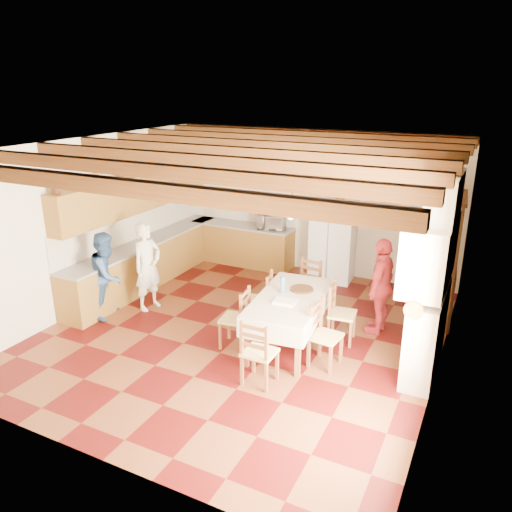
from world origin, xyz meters
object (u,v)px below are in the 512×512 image
(chair_left_near, at_px, (235,317))
(person_man, at_px, (148,267))
(dining_table, at_px, (290,302))
(microwave, at_px, (272,221))
(chair_end_far, at_px, (306,287))
(hutch, at_px, (443,259))
(chair_end_near, at_px, (260,351))
(person_woman_blue, at_px, (108,275))
(chair_right_near, at_px, (326,335))
(refrigerator, at_px, (333,240))
(person_woman_red, at_px, (381,286))
(chair_right_far, at_px, (342,313))
(chair_left_far, at_px, (259,299))

(chair_left_near, relative_size, person_man, 0.60)
(dining_table, distance_m, microwave, 3.41)
(chair_end_far, bearing_deg, chair_left_near, -100.44)
(chair_left_near, bearing_deg, hutch, 124.35)
(chair_end_near, height_order, person_woman_blue, person_woman_blue)
(dining_table, height_order, chair_right_near, chair_right_near)
(chair_right_near, relative_size, chair_end_far, 1.00)
(refrigerator, height_order, chair_right_near, refrigerator)
(person_woman_red, bearing_deg, chair_left_near, -46.37)
(chair_right_near, bearing_deg, person_woman_red, -10.74)
(chair_end_near, distance_m, chair_end_far, 2.33)
(chair_right_near, height_order, chair_right_far, same)
(hutch, bearing_deg, chair_end_near, -125.40)
(refrigerator, relative_size, chair_end_near, 1.76)
(chair_right_far, relative_size, person_man, 0.60)
(person_woman_blue, bearing_deg, person_woman_red, -87.32)
(person_woman_blue, relative_size, person_woman_red, 0.95)
(chair_end_near, bearing_deg, microwave, -66.42)
(dining_table, distance_m, chair_left_near, 0.87)
(chair_right_near, distance_m, chair_end_far, 1.74)
(chair_right_near, height_order, person_woman_blue, person_woman_blue)
(chair_right_far, relative_size, chair_end_near, 1.00)
(dining_table, relative_size, chair_right_near, 2.02)
(chair_end_near, xyz_separation_m, microwave, (-1.71, 4.10, 0.58))
(hutch, xyz_separation_m, chair_left_near, (-2.66, -2.39, -0.60))
(chair_left_near, distance_m, chair_end_near, 1.08)
(microwave, bearing_deg, hutch, -32.52)
(chair_right_far, distance_m, person_woman_blue, 4.01)
(hutch, bearing_deg, person_woman_blue, -159.40)
(chair_left_far, relative_size, chair_right_near, 1.00)
(dining_table, bearing_deg, chair_end_far, 98.91)
(chair_left_near, height_order, chair_right_far, same)
(chair_right_near, relative_size, chair_right_far, 1.00)
(refrigerator, relative_size, chair_left_near, 1.76)
(hutch, bearing_deg, person_woman_red, -135.00)
(refrigerator, height_order, person_woman_red, refrigerator)
(hutch, height_order, person_man, hutch)
(dining_table, xyz_separation_m, person_man, (-2.77, 0.12, 0.07))
(chair_right_far, bearing_deg, chair_end_near, 151.64)
(refrigerator, relative_size, chair_end_far, 1.76)
(chair_left_near, bearing_deg, dining_table, 111.31)
(dining_table, relative_size, chair_left_far, 2.02)
(chair_end_far, xyz_separation_m, person_woman_red, (1.32, -0.12, 0.32))
(microwave, bearing_deg, chair_end_near, -84.59)
(dining_table, distance_m, person_woman_red, 1.55)
(person_woman_blue, height_order, microwave, person_woman_blue)
(chair_left_far, bearing_deg, chair_left_near, -17.25)
(chair_right_near, xyz_separation_m, person_woman_red, (0.44, 1.39, 0.32))
(person_woman_red, bearing_deg, chair_end_far, -89.48)
(chair_left_far, bearing_deg, person_man, -97.34)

